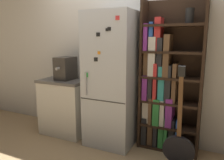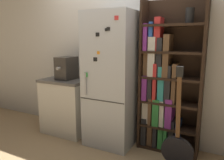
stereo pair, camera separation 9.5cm
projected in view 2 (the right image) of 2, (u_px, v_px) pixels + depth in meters
The scene contains 7 objects.
ground_plane at pixel (107, 146), 3.05m from camera, with size 16.00×16.00×0.00m, color tan.
wall_back at pixel (122, 51), 3.22m from camera, with size 8.00×0.05×2.60m.
refrigerator at pixel (112, 80), 3.02m from camera, with size 0.66×0.61×1.83m.
bookshelf at pixel (165, 86), 2.86m from camera, with size 0.78×0.30×1.96m.
kitchen_counter at pixel (68, 105), 3.48m from camera, with size 0.73×0.58×0.86m.
espresso_machine at pixel (67, 68), 3.34m from camera, with size 0.23×0.37×0.34m.
guitar at pixel (177, 157), 2.45m from camera, with size 0.35×0.32×1.21m.
Camera 2 is at (1.36, -2.48, 1.48)m, focal length 35.00 mm.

